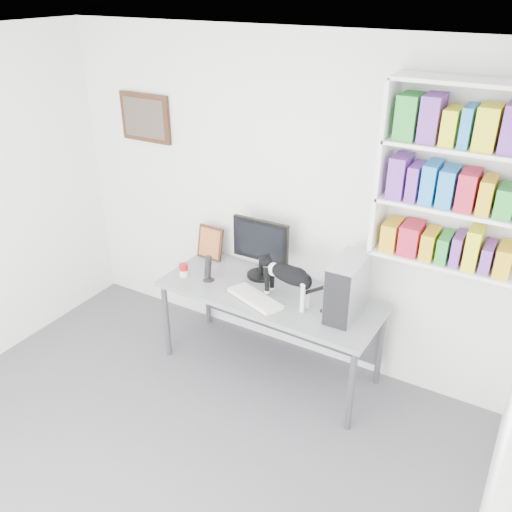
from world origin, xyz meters
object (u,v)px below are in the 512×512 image
(bookshelf, at_px, (460,179))
(keyboard, at_px, (255,298))
(speaker, at_px, (208,268))
(soup_can, at_px, (184,270))
(desk, at_px, (269,331))
(leaning_print, at_px, (210,242))
(monitor, at_px, (261,248))
(cat, at_px, (289,284))
(pc_tower, at_px, (347,287))

(bookshelf, distance_m, keyboard, 1.72)
(speaker, xyz_separation_m, soup_can, (-0.22, -0.04, -0.06))
(desk, height_order, soup_can, soup_can)
(desk, height_order, leaning_print, leaning_print)
(monitor, relative_size, leaning_print, 1.71)
(speaker, relative_size, cat, 0.41)
(bookshelf, bearing_deg, soup_can, -169.37)
(keyboard, distance_m, soup_can, 0.72)
(speaker, bearing_deg, keyboard, 0.59)
(desk, bearing_deg, leaning_print, 161.79)
(keyboard, distance_m, leaning_print, 0.84)
(desk, xyz_separation_m, monitor, (-0.20, 0.20, 0.64))
(pc_tower, bearing_deg, monitor, 166.94)
(keyboard, distance_m, cat, 0.30)
(desk, bearing_deg, cat, -15.79)
(pc_tower, relative_size, speaker, 1.95)
(desk, distance_m, soup_can, 0.88)
(monitor, relative_size, soup_can, 4.77)
(monitor, height_order, soup_can, monitor)
(bookshelf, height_order, soup_can, bookshelf)
(soup_can, bearing_deg, pc_tower, 6.10)
(pc_tower, bearing_deg, cat, -169.85)
(leaning_print, relative_size, soup_can, 2.79)
(bookshelf, xyz_separation_m, monitor, (-1.43, -0.06, -0.83))
(pc_tower, distance_m, leaning_print, 1.40)
(soup_can, distance_m, cat, 0.96)
(speaker, xyz_separation_m, cat, (0.73, 0.02, 0.06))
(monitor, relative_size, keyboard, 1.11)
(desk, relative_size, leaning_print, 5.87)
(bookshelf, relative_size, soup_can, 11.24)
(soup_can, relative_size, cat, 0.20)
(speaker, bearing_deg, leaning_print, 131.23)
(keyboard, height_order, speaker, speaker)
(bookshelf, relative_size, keyboard, 2.61)
(bookshelf, height_order, pc_tower, bookshelf)
(cat, bearing_deg, desk, 172.42)
(keyboard, xyz_separation_m, cat, (0.24, 0.10, 0.15))
(pc_tower, distance_m, cat, 0.45)
(monitor, distance_m, keyboard, 0.46)
(desk, bearing_deg, pc_tower, 4.12)
(pc_tower, relative_size, cat, 0.81)
(monitor, xyz_separation_m, soup_can, (-0.56, -0.32, -0.21))
(keyboard, bearing_deg, soup_can, -163.24)
(monitor, height_order, cat, monitor)
(desk, distance_m, speaker, 0.73)
(bookshelf, height_order, leaning_print, bookshelf)
(soup_can, height_order, cat, cat)
(keyboard, xyz_separation_m, speaker, (-0.49, 0.08, 0.10))
(bookshelf, height_order, desk, bookshelf)
(desk, bearing_deg, bookshelf, 13.15)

